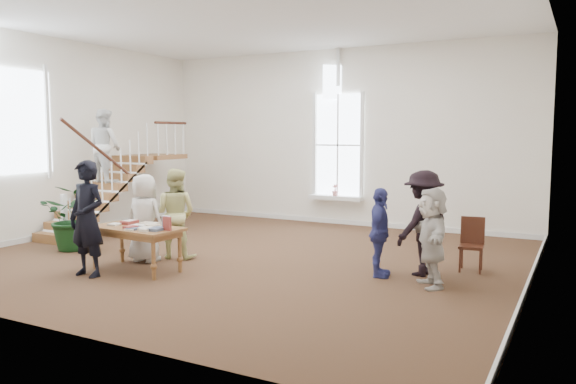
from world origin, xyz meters
The scene contains 12 objects.
ground centered at (0.00, 0.00, 0.00)m, with size 10.00×10.00×0.00m, color #47281B.
room_shell centered at (0.00, 4.39, 0.40)m, with size 10.49×10.00×10.00m.
staircase centered at (-4.34, 0.75, 1.62)m, with size 1.10×4.10×2.92m.
library_table centered at (-1.08, -1.79, 0.68)m, with size 1.67×0.92×0.82m.
police_officer centered at (-1.54, -2.45, 0.96)m, with size 0.70×0.46×1.92m, color black.
elderly_woman centered at (-1.44, -1.20, 0.81)m, with size 0.79×0.51×1.61m, color beige.
person_yellow centered at (-1.14, -0.70, 0.85)m, with size 0.83×0.64×1.70m, color #D3D184.
woman_cluster_a centered at (2.73, -0.24, 0.74)m, with size 0.86×0.36×1.47m, color navy.
woman_cluster_b centered at (3.33, 0.21, 0.87)m, with size 1.13×0.65×1.75m, color black.
woman_cluster_c centered at (3.63, -0.44, 0.77)m, with size 1.43×0.45×1.54m, color beige.
floor_plant centered at (-3.40, -1.08, 0.67)m, with size 1.20×1.04×1.33m, color #103413.
side_chair centered at (3.99, 0.92, 0.51)m, with size 0.43×0.43×0.92m.
Camera 1 is at (5.65, -8.95, 2.36)m, focal length 35.00 mm.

